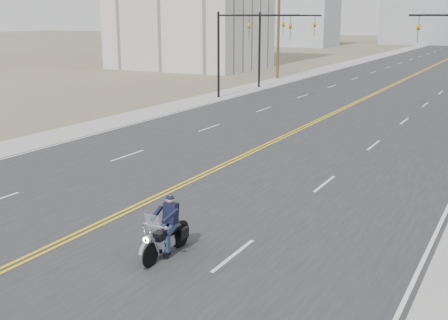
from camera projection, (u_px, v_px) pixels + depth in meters
road at (430, 68)px, 74.44m from camera, size 20.00×200.00×0.01m
sidewalk_left at (345, 64)px, 79.75m from camera, size 3.00×200.00×0.01m
traffic_mast_left at (240, 38)px, 44.99m from camera, size 7.10×0.26×7.00m
traffic_mast_far at (276, 36)px, 51.98m from camera, size 6.10×0.26×7.00m
utility_pole_left at (278, 27)px, 60.11m from camera, size 2.20×0.30×10.50m
haze_bldg_f at (270, 11)px, 146.64m from camera, size 12.00×12.00×16.00m
motorcyclist at (165, 228)px, 15.69m from camera, size 0.97×2.23×1.73m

